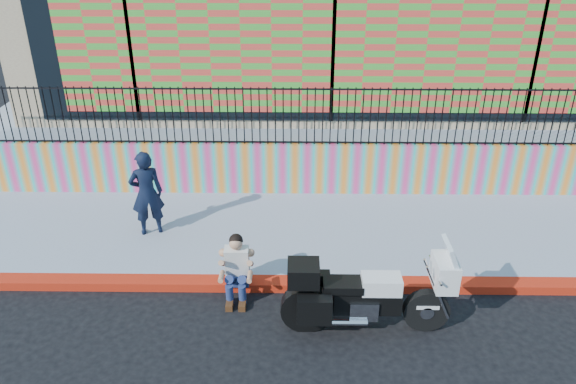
{
  "coord_description": "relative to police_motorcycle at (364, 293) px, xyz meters",
  "views": [
    {
      "loc": [
        -0.78,
        -7.55,
        5.57
      ],
      "look_at": [
        -0.9,
        1.2,
        1.16
      ],
      "focal_mm": 35.0,
      "sensor_mm": 36.0,
      "label": 1
    }
  ],
  "objects": [
    {
      "name": "ground",
      "position": [
        -0.23,
        0.98,
        -0.63
      ],
      "size": [
        90.0,
        90.0,
        0.0
      ],
      "primitive_type": "plane",
      "color": "black",
      "rests_on": "ground"
    },
    {
      "name": "red_curb",
      "position": [
        -0.23,
        0.98,
        -0.56
      ],
      "size": [
        16.0,
        0.3,
        0.15
      ],
      "primitive_type": "cube",
      "color": "#AE1A0C",
      "rests_on": "ground"
    },
    {
      "name": "sidewalk",
      "position": [
        -0.23,
        2.63,
        -0.56
      ],
      "size": [
        16.0,
        3.0,
        0.15
      ],
      "primitive_type": "cube",
      "color": "#8891A4",
      "rests_on": "ground"
    },
    {
      "name": "mural_wall",
      "position": [
        -0.23,
        4.23,
        0.07
      ],
      "size": [
        16.0,
        0.2,
        1.1
      ],
      "primitive_type": "cube",
      "color": "#E73C84",
      "rests_on": "sidewalk"
    },
    {
      "name": "metal_fence",
      "position": [
        -0.23,
        4.23,
        1.22
      ],
      "size": [
        15.8,
        0.04,
        1.2
      ],
      "primitive_type": null,
      "color": "black",
      "rests_on": "mural_wall"
    },
    {
      "name": "elevated_platform",
      "position": [
        -0.23,
        9.33,
        -0.01
      ],
      "size": [
        16.0,
        10.0,
        1.25
      ],
      "primitive_type": "cube",
      "color": "#8891A4",
      "rests_on": "ground"
    },
    {
      "name": "storefront_building",
      "position": [
        -0.23,
        9.12,
        2.61
      ],
      "size": [
        14.0,
        8.06,
        4.0
      ],
      "color": "tan",
      "rests_on": "elevated_platform"
    },
    {
      "name": "police_motorcycle",
      "position": [
        0.0,
        0.0,
        0.0
      ],
      "size": [
        2.43,
        0.8,
        1.51
      ],
      "color": "black",
      "rests_on": "ground"
    },
    {
      "name": "police_officer",
      "position": [
        -3.71,
        2.49,
        0.33
      ],
      "size": [
        0.69,
        0.56,
        1.63
      ],
      "primitive_type": "imported",
      "rotation": [
        0.0,
        0.0,
        3.47
      ],
      "color": "black",
      "rests_on": "sidewalk"
    },
    {
      "name": "seated_man",
      "position": [
        -1.92,
        0.72,
        -0.18
      ],
      "size": [
        0.54,
        0.71,
        1.06
      ],
      "color": "navy",
      "rests_on": "ground"
    }
  ]
}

